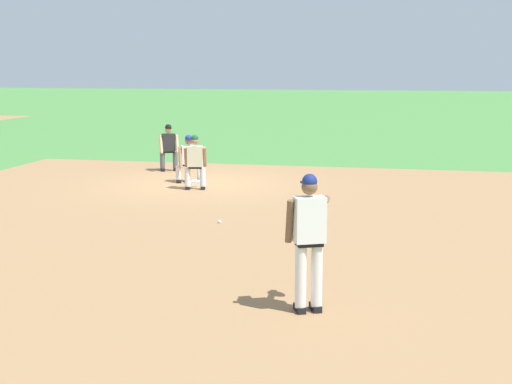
% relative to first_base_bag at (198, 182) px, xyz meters
% --- Properties ---
extents(ground_plane, '(160.00, 160.00, 0.00)m').
position_rel_first_base_bag_xyz_m(ground_plane, '(0.00, 0.00, -0.04)').
color(ground_plane, '#47843D').
extents(infield_dirt_patch, '(18.00, 18.00, 0.01)m').
position_rel_first_base_bag_xyz_m(infield_dirt_patch, '(-4.88, -2.22, -0.04)').
color(infield_dirt_patch, '#9E754C').
rests_on(infield_dirt_patch, ground).
extents(first_base_bag, '(0.38, 0.38, 0.09)m').
position_rel_first_base_bag_xyz_m(first_base_bag, '(0.00, 0.00, 0.00)').
color(first_base_bag, white).
rests_on(first_base_bag, ground).
extents(baseball, '(0.07, 0.07, 0.07)m').
position_rel_first_base_bag_xyz_m(baseball, '(-4.74, -1.89, -0.01)').
color(baseball, white).
rests_on(baseball, ground).
extents(pitcher, '(0.82, 0.59, 1.86)m').
position_rel_first_base_bag_xyz_m(pitcher, '(-9.71, -4.44, 1.01)').
color(pitcher, black).
rests_on(pitcher, ground).
extents(first_baseman, '(0.84, 0.99, 1.34)m').
position_rel_first_base_bag_xyz_m(first_baseman, '(0.19, 0.27, 0.69)').
color(first_baseman, black).
rests_on(first_baseman, ground).
extents(baserunner, '(0.53, 0.65, 1.46)m').
position_rel_first_base_bag_xyz_m(baserunner, '(-0.89, -0.20, 0.75)').
color(baserunner, black).
rests_on(baserunner, ground).
extents(umpire, '(0.61, 0.67, 1.46)m').
position_rel_first_base_bag_xyz_m(umpire, '(2.22, 1.59, 0.75)').
color(umpire, black).
rests_on(umpire, ground).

